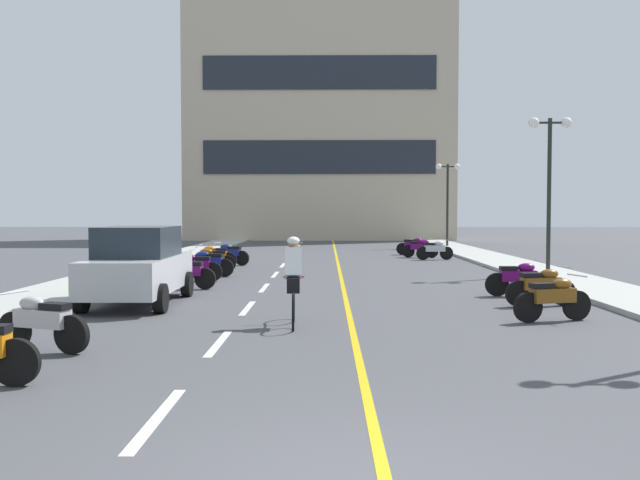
{
  "coord_description": "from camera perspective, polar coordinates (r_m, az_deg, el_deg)",
  "views": [
    {
      "loc": [
        -0.22,
        -4.88,
        2.16
      ],
      "look_at": [
        -0.48,
        21.11,
        1.06
      ],
      "focal_mm": 37.45,
      "sensor_mm": 36.0,
      "label": 1
    }
  ],
  "objects": [
    {
      "name": "motorcycle_11",
      "position": [
        30.45,
        9.8,
        -0.8
      ],
      "size": [
        1.7,
        0.6,
        0.92
      ],
      "color": "black",
      "rests_on": "ground"
    },
    {
      "name": "motorcycle_13",
      "position": [
        33.83,
        8.0,
        -0.47
      ],
      "size": [
        1.7,
        0.6,
        0.92
      ],
      "color": "black",
      "rests_on": "ground"
    },
    {
      "name": "parked_car_near",
      "position": [
        16.16,
        -15.25,
        -2.09
      ],
      "size": [
        1.95,
        4.21,
        1.82
      ],
      "color": "black",
      "rests_on": "ground"
    },
    {
      "name": "motorcycle_9",
      "position": [
        25.94,
        -9.01,
        -1.35
      ],
      "size": [
        1.7,
        0.6,
        0.92
      ],
      "color": "black",
      "rests_on": "ground"
    },
    {
      "name": "motorcycle_4",
      "position": [
        17.85,
        16.63,
        -3.12
      ],
      "size": [
        1.7,
        0.6,
        0.92
      ],
      "color": "black",
      "rests_on": "ground"
    },
    {
      "name": "centre_line_yellow",
      "position": [
        28.97,
        1.51,
        -1.86
      ],
      "size": [
        0.12,
        66.0,
        0.01
      ],
      "primitive_type": "cube",
      "color": "gold",
      "rests_on": "ground"
    },
    {
      "name": "curb_right",
      "position": [
        29.9,
        14.95,
        -1.7
      ],
      "size": [
        2.4,
        72.0,
        0.12
      ],
      "primitive_type": "cube",
      "color": "#A8A8A3",
      "rests_on": "ground"
    },
    {
      "name": "motorcycle_5",
      "position": [
        19.05,
        -11.41,
        -2.72
      ],
      "size": [
        1.7,
        0.6,
        0.92
      ],
      "color": "black",
      "rests_on": "ground"
    },
    {
      "name": "lane_dash_6",
      "position": [
        31.01,
        -2.72,
        -1.58
      ],
      "size": [
        0.14,
        2.2,
        0.01
      ],
      "primitive_type": "cube",
      "color": "silver",
      "rests_on": "ground"
    },
    {
      "name": "lane_dash_8",
      "position": [
        38.99,
        -2.04,
        -0.76
      ],
      "size": [
        0.14,
        2.2,
        0.01
      ],
      "primitive_type": "cube",
      "color": "silver",
      "rests_on": "ground"
    },
    {
      "name": "motorcycle_1",
      "position": [
        11.24,
        -22.68,
        -6.42
      ],
      "size": [
        1.64,
        0.79,
        0.92
      ],
      "color": "black",
      "rests_on": "ground"
    },
    {
      "name": "street_lamp_far",
      "position": [
        40.99,
        10.85,
        4.6
      ],
      "size": [
        1.46,
        0.36,
        4.95
      ],
      "color": "black",
      "rests_on": "curb_right"
    },
    {
      "name": "lane_dash_3",
      "position": [
        19.09,
        -4.79,
        -4.09
      ],
      "size": [
        0.14,
        2.2,
        0.01
      ],
      "primitive_type": "cube",
      "color": "silver",
      "rests_on": "ground"
    },
    {
      "name": "cyclist_rider",
      "position": [
        12.66,
        -2.29,
        -3.37
      ],
      "size": [
        0.42,
        1.77,
        1.71
      ],
      "color": "black",
      "rests_on": "ground"
    },
    {
      "name": "lane_dash_9",
      "position": [
        42.98,
        -1.8,
        -0.46
      ],
      "size": [
        0.14,
        2.2,
        0.01
      ],
      "primitive_type": "cube",
      "color": "silver",
      "rests_on": "ground"
    },
    {
      "name": "lane_dash_7",
      "position": [
        35.0,
        -2.34,
        -1.12
      ],
      "size": [
        0.14,
        2.2,
        0.01
      ],
      "primitive_type": "cube",
      "color": "silver",
      "rests_on": "ground"
    },
    {
      "name": "lane_dash_1",
      "position": [
        11.24,
        -8.64,
        -8.69
      ],
      "size": [
        0.14,
        2.2,
        0.01
      ],
      "primitive_type": "cube",
      "color": "silver",
      "rests_on": "ground"
    },
    {
      "name": "lane_dash_0",
      "position": [
        7.43,
        -13.75,
        -14.55
      ],
      "size": [
        0.14,
        2.2,
        0.01
      ],
      "primitive_type": "cube",
      "color": "silver",
      "rests_on": "ground"
    },
    {
      "name": "motorcycle_2",
      "position": [
        13.96,
        19.31,
        -4.67
      ],
      "size": [
        1.66,
        0.72,
        0.92
      ],
      "color": "black",
      "rests_on": "ground"
    },
    {
      "name": "motorcycle_12",
      "position": [
        31.81,
        8.57,
        -0.65
      ],
      "size": [
        1.69,
        0.6,
        0.92
      ],
      "color": "black",
      "rests_on": "ground"
    },
    {
      "name": "motorcycle_7",
      "position": [
        22.52,
        -9.54,
        -1.92
      ],
      "size": [
        1.7,
        0.6,
        0.92
      ],
      "color": "black",
      "rests_on": "ground"
    },
    {
      "name": "motorcycle_3",
      "position": [
        16.13,
        18.39,
        -3.72
      ],
      "size": [
        1.69,
        0.61,
        0.92
      ],
      "color": "black",
      "rests_on": "ground"
    },
    {
      "name": "lane_dash_10",
      "position": [
        46.97,
        -1.6,
        -0.22
      ],
      "size": [
        0.14,
        2.2,
        0.01
      ],
      "primitive_type": "cube",
      "color": "silver",
      "rests_on": "ground"
    },
    {
      "name": "curb_left",
      "position": [
        29.79,
        -12.98,
        -1.69
      ],
      "size": [
        2.4,
        72.0,
        0.12
      ],
      "primitive_type": "cube",
      "color": "#A8A8A3",
      "rests_on": "ground"
    },
    {
      "name": "lane_dash_11",
      "position": [
        50.96,
        -1.43,
        -0.01
      ],
      "size": [
        0.14,
        2.2,
        0.01
      ],
      "primitive_type": "cube",
      "color": "silver",
      "rests_on": "ground"
    },
    {
      "name": "lane_dash_2",
      "position": [
        15.15,
        -6.21,
        -5.79
      ],
      "size": [
        0.14,
        2.2,
        0.01
      ],
      "primitive_type": "cube",
      "color": "silver",
      "rests_on": "ground"
    },
    {
      "name": "street_lamp_mid",
      "position": [
        24.1,
        19.02,
        6.53
      ],
      "size": [
        1.46,
        0.36,
        5.25
      ],
      "color": "black",
      "rests_on": "curb_right"
    },
    {
      "name": "motorcycle_6",
      "position": [
        21.11,
        -10.67,
        -2.21
      ],
      "size": [
        1.7,
        0.6,
        0.92
      ],
      "color": "black",
      "rests_on": "ground"
    },
    {
      "name": "office_building",
      "position": [
        53.78,
        -0.02,
        11.24
      ],
      "size": [
        20.62,
        6.63,
        20.82
      ],
      "color": "#BCAD93",
      "rests_on": "ground"
    },
    {
      "name": "motorcycle_8",
      "position": [
        24.18,
        -9.25,
        -1.62
      ],
      "size": [
        1.7,
        0.6,
        0.92
      ],
      "color": "black",
      "rests_on": "ground"
    },
    {
      "name": "ground_plane",
      "position": [
        25.98,
        1.06,
        -2.36
      ],
      "size": [
        140.0,
        140.0,
        0.0
      ],
      "primitive_type": "plane",
      "color": "#47474C"
    },
    {
      "name": "motorcycle_10",
      "position": [
        27.28,
        -7.74,
        -1.15
      ],
      "size": [
        1.64,
        0.78,
        0.92
      ],
      "color": "black",
      "rests_on": "ground"
    },
    {
      "name": "lane_dash_5",
      "position": [
        27.03,
        -3.2,
        -2.17
      ],
      "size": [
        0.14,
        2.2,
        0.01
      ],
      "primitive_type": "cube",
      "color": "silver",
      "rests_on": "ground"
    },
    {
      "name": "lane_dash_4",
      "position": [
        23.06,
        -3.86,
        -2.96
      ],
      "size": [
        0.14,
        2.2,
        0.01
      ],
      "primitive_type": "cube",
      "color": "silver",
      "rests_on": "ground"
    }
  ]
}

